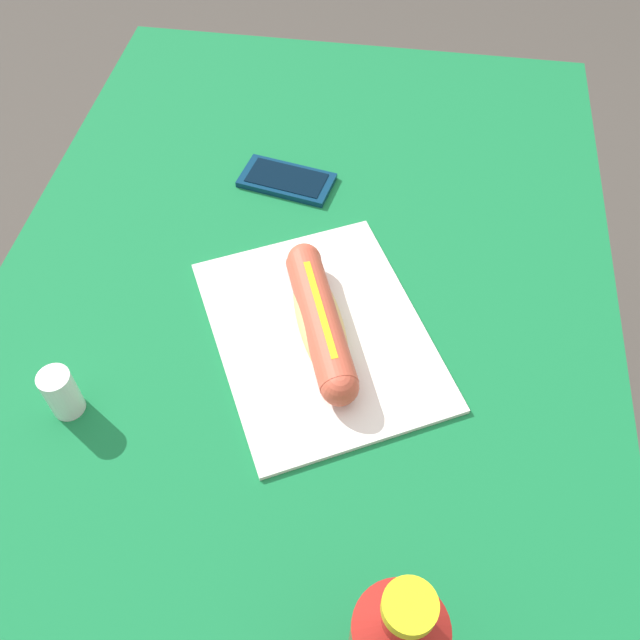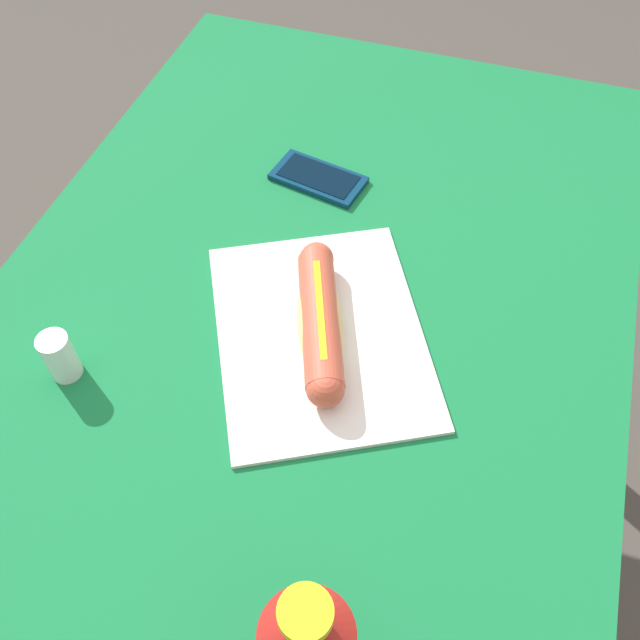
# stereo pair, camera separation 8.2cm
# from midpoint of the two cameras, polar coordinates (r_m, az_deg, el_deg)

# --- Properties ---
(ground_plane) EXTENTS (6.00, 6.00, 0.00)m
(ground_plane) POSITION_cam_midpoint_polar(r_m,az_deg,el_deg) (1.54, -2.69, -17.22)
(ground_plane) COLOR #47423D
(ground_plane) RESTS_ON ground
(dining_table) EXTENTS (1.22, 0.80, 0.77)m
(dining_table) POSITION_cam_midpoint_polar(r_m,az_deg,el_deg) (0.98, -4.07, -4.65)
(dining_table) COLOR brown
(dining_table) RESTS_ON ground
(paper_wrapper) EXTENTS (0.39, 0.36, 0.01)m
(paper_wrapper) POSITION_cam_midpoint_polar(r_m,az_deg,el_deg) (0.84, -2.78, -1.30)
(paper_wrapper) COLOR silver
(paper_wrapper) RESTS_ON dining_table
(hot_dog) EXTENTS (0.22, 0.12, 0.05)m
(hot_dog) POSITION_cam_midpoint_polar(r_m,az_deg,el_deg) (0.82, -2.85, -0.21)
(hot_dog) COLOR #DBB26B
(hot_dog) RESTS_ON paper_wrapper
(cell_phone) EXTENTS (0.09, 0.14, 0.01)m
(cell_phone) POSITION_cam_midpoint_polar(r_m,az_deg,el_deg) (1.02, -5.09, 11.30)
(cell_phone) COLOR #0A2D4C
(cell_phone) RESTS_ON dining_table
(salt_shaker) EXTENTS (0.04, 0.04, 0.06)m
(salt_shaker) POSITION_cam_midpoint_polar(r_m,az_deg,el_deg) (0.82, -23.27, -5.74)
(salt_shaker) COLOR silver
(salt_shaker) RESTS_ON dining_table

